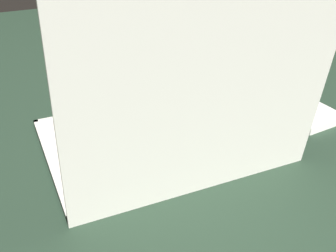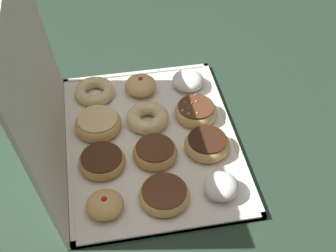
{
  "view_description": "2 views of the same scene",
  "coord_description": "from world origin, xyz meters",
  "px_view_note": "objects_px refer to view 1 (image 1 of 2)",
  "views": [
    {
      "loc": [
        0.35,
        0.85,
        0.57
      ],
      "look_at": [
        -0.04,
        -0.02,
        0.03
      ],
      "focal_mm": 44.39,
      "sensor_mm": 36.0,
      "label": 1
    },
    {
      "loc": [
        -0.85,
        0.11,
        0.9
      ],
      "look_at": [
        0.0,
        -0.04,
        0.05
      ],
      "focal_mm": 51.3,
      "sensor_mm": 36.0,
      "label": 2
    }
  ],
  "objects_px": {
    "chocolate_frosted_donut_4": "(223,116)",
    "napkin_stack": "(310,115)",
    "chocolate_frosted_donut_1": "(159,105)",
    "chocolate_frosted_donut_5": "(180,126)",
    "jelly_filled_donut_8": "(252,139)",
    "chocolate_frosted_donut_9": "(205,151)",
    "glazed_ring_donut_10": "(155,163)",
    "donut_box": "(158,139)",
    "sprinkle_donut_2": "(118,113)",
    "cruller_donut_6": "(135,135)",
    "jelly_filled_donut_7": "(84,146)",
    "cruller_donut_11": "(97,179)",
    "powdered_filled_donut_0": "(201,95)",
    "powdered_filled_donut_3": "(72,121)"
  },
  "relations": [
    {
      "from": "chocolate_frosted_donut_5",
      "to": "chocolate_frosted_donut_9",
      "type": "bearing_deg",
      "value": 91.58
    },
    {
      "from": "powdered_filled_donut_0",
      "to": "cruller_donut_11",
      "type": "distance_m",
      "value": 0.47
    },
    {
      "from": "jelly_filled_donut_7",
      "to": "jelly_filled_donut_8",
      "type": "height_order",
      "value": "jelly_filled_donut_7"
    },
    {
      "from": "chocolate_frosted_donut_4",
      "to": "cruller_donut_11",
      "type": "relative_size",
      "value": 1.04
    },
    {
      "from": "donut_box",
      "to": "jelly_filled_donut_8",
      "type": "xyz_separation_m",
      "value": [
        -0.2,
        0.13,
        0.03
      ]
    },
    {
      "from": "chocolate_frosted_donut_4",
      "to": "jelly_filled_donut_7",
      "type": "distance_m",
      "value": 0.38
    },
    {
      "from": "powdered_filled_donut_0",
      "to": "chocolate_frosted_donut_4",
      "type": "relative_size",
      "value": 0.69
    },
    {
      "from": "chocolate_frosted_donut_9",
      "to": "powdered_filled_donut_0",
      "type": "bearing_deg",
      "value": -116.45
    },
    {
      "from": "powdered_filled_donut_0",
      "to": "chocolate_frosted_donut_9",
      "type": "bearing_deg",
      "value": 63.55
    },
    {
      "from": "chocolate_frosted_donut_9",
      "to": "napkin_stack",
      "type": "relative_size",
      "value": 0.82
    },
    {
      "from": "jelly_filled_donut_8",
      "to": "glazed_ring_donut_10",
      "type": "distance_m",
      "value": 0.26
    },
    {
      "from": "chocolate_frosted_donut_5",
      "to": "glazed_ring_donut_10",
      "type": "relative_size",
      "value": 0.9
    },
    {
      "from": "chocolate_frosted_donut_4",
      "to": "napkin_stack",
      "type": "height_order",
      "value": "chocolate_frosted_donut_4"
    },
    {
      "from": "chocolate_frosted_donut_1",
      "to": "chocolate_frosted_donut_5",
      "type": "relative_size",
      "value": 1.02
    },
    {
      "from": "sprinkle_donut_2",
      "to": "powdered_filled_donut_3",
      "type": "bearing_deg",
      "value": -2.56
    },
    {
      "from": "glazed_ring_donut_10",
      "to": "chocolate_frosted_donut_9",
      "type": "bearing_deg",
      "value": 179.68
    },
    {
      "from": "chocolate_frosted_donut_9",
      "to": "glazed_ring_donut_10",
      "type": "xyz_separation_m",
      "value": [
        0.13,
        -0.0,
        0.0
      ]
    },
    {
      "from": "napkin_stack",
      "to": "chocolate_frosted_donut_4",
      "type": "bearing_deg",
      "value": -14.9
    },
    {
      "from": "sprinkle_donut_2",
      "to": "chocolate_frosted_donut_9",
      "type": "relative_size",
      "value": 0.99
    },
    {
      "from": "donut_box",
      "to": "chocolate_frosted_donut_9",
      "type": "xyz_separation_m",
      "value": [
        -0.07,
        0.13,
        0.02
      ]
    },
    {
      "from": "chocolate_frosted_donut_1",
      "to": "jelly_filled_donut_7",
      "type": "distance_m",
      "value": 0.28
    },
    {
      "from": "chocolate_frosted_donut_4",
      "to": "jelly_filled_donut_8",
      "type": "distance_m",
      "value": 0.13
    },
    {
      "from": "sprinkle_donut_2",
      "to": "chocolate_frosted_donut_5",
      "type": "bearing_deg",
      "value": 133.38
    },
    {
      "from": "powdered_filled_donut_3",
      "to": "chocolate_frosted_donut_5",
      "type": "bearing_deg",
      "value": 151.31
    },
    {
      "from": "sprinkle_donut_2",
      "to": "glazed_ring_donut_10",
      "type": "bearing_deg",
      "value": 90.21
    },
    {
      "from": "chocolate_frosted_donut_9",
      "to": "napkin_stack",
      "type": "xyz_separation_m",
      "value": [
        -0.37,
        -0.06,
        -0.02
      ]
    },
    {
      "from": "sprinkle_donut_2",
      "to": "cruller_donut_11",
      "type": "relative_size",
      "value": 1.0
    },
    {
      "from": "jelly_filled_donut_7",
      "to": "powdered_filled_donut_3",
      "type": "bearing_deg",
      "value": -90.33
    },
    {
      "from": "chocolate_frosted_donut_9",
      "to": "glazed_ring_donut_10",
      "type": "height_order",
      "value": "glazed_ring_donut_10"
    },
    {
      "from": "sprinkle_donut_2",
      "to": "jelly_filled_donut_7",
      "type": "height_order",
      "value": "jelly_filled_donut_7"
    },
    {
      "from": "chocolate_frosted_donut_4",
      "to": "glazed_ring_donut_10",
      "type": "relative_size",
      "value": 0.96
    },
    {
      "from": "cruller_donut_6",
      "to": "jelly_filled_donut_7",
      "type": "bearing_deg",
      "value": 1.52
    },
    {
      "from": "cruller_donut_6",
      "to": "glazed_ring_donut_10",
      "type": "bearing_deg",
      "value": 90.35
    },
    {
      "from": "jelly_filled_donut_8",
      "to": "glazed_ring_donut_10",
      "type": "height_order",
      "value": "jelly_filled_donut_8"
    },
    {
      "from": "chocolate_frosted_donut_1",
      "to": "chocolate_frosted_donut_5",
      "type": "distance_m",
      "value": 0.13
    },
    {
      "from": "chocolate_frosted_donut_5",
      "to": "jelly_filled_donut_7",
      "type": "relative_size",
      "value": 1.25
    },
    {
      "from": "cruller_donut_11",
      "to": "glazed_ring_donut_10",
      "type": "bearing_deg",
      "value": 179.8
    },
    {
      "from": "jelly_filled_donut_8",
      "to": "cruller_donut_11",
      "type": "xyz_separation_m",
      "value": [
        0.4,
        -0.01,
        -0.0
      ]
    },
    {
      "from": "chocolate_frosted_donut_1",
      "to": "chocolate_frosted_donut_9",
      "type": "distance_m",
      "value": 0.26
    },
    {
      "from": "donut_box",
      "to": "napkin_stack",
      "type": "relative_size",
      "value": 4.03
    },
    {
      "from": "cruller_donut_6",
      "to": "jelly_filled_donut_8",
      "type": "relative_size",
      "value": 1.34
    },
    {
      "from": "sprinkle_donut_2",
      "to": "chocolate_frosted_donut_5",
      "type": "distance_m",
      "value": 0.18
    },
    {
      "from": "donut_box",
      "to": "chocolate_frosted_donut_4",
      "type": "height_order",
      "value": "chocolate_frosted_donut_4"
    },
    {
      "from": "cruller_donut_11",
      "to": "napkin_stack",
      "type": "bearing_deg",
      "value": -174.3
    },
    {
      "from": "powdered_filled_donut_0",
      "to": "chocolate_frosted_donut_9",
      "type": "height_order",
      "value": "powdered_filled_donut_0"
    },
    {
      "from": "jelly_filled_donut_8",
      "to": "napkin_stack",
      "type": "bearing_deg",
      "value": -164.16
    },
    {
      "from": "chocolate_frosted_donut_5",
      "to": "jelly_filled_donut_7",
      "type": "bearing_deg",
      "value": -0.17
    },
    {
      "from": "cruller_donut_6",
      "to": "napkin_stack",
      "type": "relative_size",
      "value": 0.81
    },
    {
      "from": "powdered_filled_donut_3",
      "to": "powdered_filled_donut_0",
      "type": "bearing_deg",
      "value": 179.32
    },
    {
      "from": "glazed_ring_donut_10",
      "to": "sprinkle_donut_2",
      "type": "bearing_deg",
      "value": -89.79
    }
  ]
}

